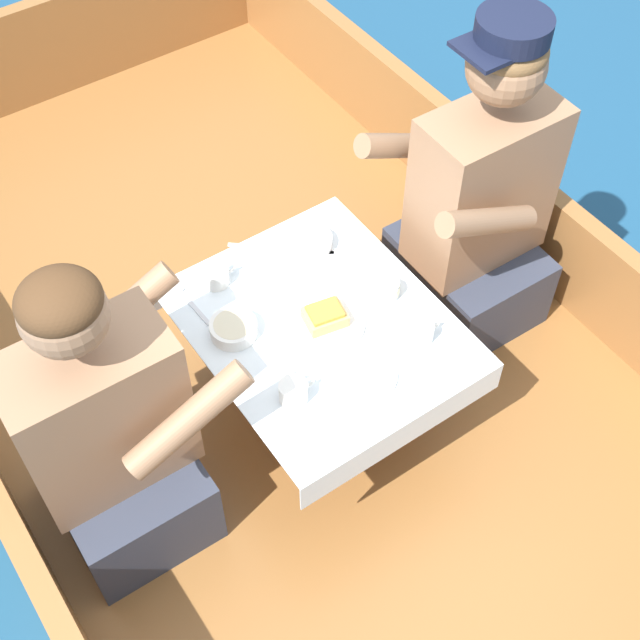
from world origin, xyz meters
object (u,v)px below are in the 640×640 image
tin_can (388,289)px  coffee_cup_starboard (294,391)px  coffee_cup_port (423,332)px  person_port (110,436)px  person_starboard (478,207)px  coffee_cup_center (216,275)px  sandwich (325,316)px

tin_can → coffee_cup_starboard: bearing=-161.1°
coffee_cup_port → tin_can: size_ratio=1.35×
person_port → coffee_cup_starboard: (0.43, -0.18, 0.05)m
person_port → person_starboard: person_starboard is taller
person_port → tin_can: 0.83m
person_starboard → coffee_cup_center: person_starboard is taller
coffee_cup_port → coffee_cup_starboard: (-0.38, 0.04, 0.00)m
person_starboard → sandwich: size_ratio=8.81×
person_port → coffee_cup_port: size_ratio=10.64×
sandwich → coffee_cup_center: size_ratio=1.15×
person_port → coffee_cup_port: bearing=-13.7°
coffee_cup_port → coffee_cup_center: size_ratio=0.86×
tin_can → person_port: bearing=177.2°
coffee_cup_center → tin_can: 0.48m
sandwich → coffee_cup_port: bearing=-45.7°
coffee_cup_center → coffee_cup_port: bearing=-54.2°
sandwich → tin_can: bearing=-4.6°
coffee_cup_center → person_port: bearing=-150.0°
person_port → coffee_cup_starboard: person_port is taller
person_starboard → coffee_cup_starboard: 0.84m
person_starboard → sandwich: person_starboard is taller
sandwich → coffee_cup_starboard: same height
person_starboard → coffee_cup_port: person_starboard is taller
person_port → sandwich: person_port is taller
person_port → coffee_cup_port: person_port is taller
sandwich → coffee_cup_port: 0.26m
sandwich → tin_can: 0.20m
person_starboard → sandwich: 0.61m
person_starboard → coffee_cup_starboard: person_starboard is taller
person_starboard → sandwich: (-0.61, -0.08, -0.00)m
sandwich → coffee_cup_center: bearing=119.2°
person_port → tin_can: size_ratio=14.39×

